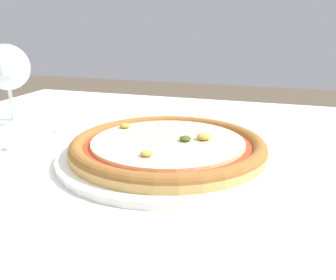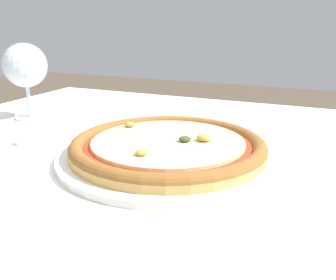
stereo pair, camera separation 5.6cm
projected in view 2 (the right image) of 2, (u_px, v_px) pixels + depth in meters
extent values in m
cube|color=brown|center=(220.00, 184.00, 0.54)|extent=(1.15, 0.83, 0.04)
cube|color=silver|center=(221.00, 171.00, 0.53)|extent=(1.25, 0.93, 0.01)
cylinder|color=brown|center=(85.00, 216.00, 1.15)|extent=(0.06, 0.06, 0.66)
cylinder|color=white|center=(168.00, 156.00, 0.56)|extent=(0.33, 0.33, 0.01)
cylinder|color=tan|center=(168.00, 149.00, 0.56)|extent=(0.29, 0.29, 0.01)
torus|color=#935B28|center=(168.00, 145.00, 0.56)|extent=(0.29, 0.29, 0.02)
cylinder|color=#BC381E|center=(168.00, 144.00, 0.56)|extent=(0.25, 0.25, 0.00)
cylinder|color=beige|center=(168.00, 142.00, 0.56)|extent=(0.23, 0.23, 0.00)
ellipsoid|color=#425123|center=(185.00, 139.00, 0.55)|extent=(0.02, 0.02, 0.01)
ellipsoid|color=#BC9342|center=(141.00, 153.00, 0.49)|extent=(0.02, 0.02, 0.01)
ellipsoid|color=#BC9342|center=(204.00, 138.00, 0.55)|extent=(0.02, 0.02, 0.01)
ellipsoid|color=#BC9342|center=(130.00, 124.00, 0.63)|extent=(0.02, 0.02, 0.01)
cube|color=silver|center=(40.00, 136.00, 0.67)|extent=(0.03, 0.11, 0.00)
cube|color=silver|center=(65.00, 128.00, 0.72)|extent=(0.03, 0.02, 0.00)
cube|color=silver|center=(71.00, 123.00, 0.75)|extent=(0.01, 0.05, 0.00)
cube|color=silver|center=(74.00, 124.00, 0.75)|extent=(0.01, 0.05, 0.00)
cube|color=silver|center=(77.00, 124.00, 0.74)|extent=(0.01, 0.05, 0.00)
cube|color=silver|center=(80.00, 125.00, 0.74)|extent=(0.01, 0.05, 0.00)
cylinder|color=silver|center=(31.00, 117.00, 0.80)|extent=(0.06, 0.06, 0.00)
cylinder|color=silver|center=(29.00, 100.00, 0.79)|extent=(0.01, 0.01, 0.07)
sphere|color=silver|center=(25.00, 65.00, 0.77)|extent=(0.09, 0.09, 0.09)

